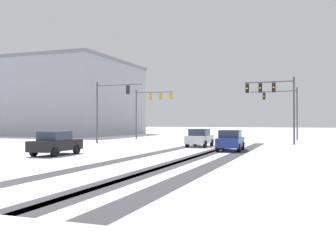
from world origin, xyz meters
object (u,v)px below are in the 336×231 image
at_px(traffic_signal_far_left, 151,103).
at_px(office_building_far_left_block, 55,99).
at_px(traffic_signal_near_left, 109,102).
at_px(traffic_signal_near_right, 274,96).
at_px(car_white_lead, 200,138).
at_px(car_blue_second, 230,140).
at_px(traffic_signal_far_right, 284,105).
at_px(car_black_third, 56,143).

relative_size(traffic_signal_far_left, office_building_far_left_block, 0.25).
distance_m(traffic_signal_far_left, traffic_signal_near_left, 10.16).
relative_size(traffic_signal_near_right, traffic_signal_far_left, 1.00).
height_order(car_white_lead, car_blue_second, same).
distance_m(traffic_signal_far_left, traffic_signal_far_right, 16.81).
relative_size(traffic_signal_far_left, traffic_signal_far_right, 1.00).
bearing_deg(traffic_signal_far_right, car_blue_second, -98.29).
height_order(traffic_signal_near_left, car_blue_second, traffic_signal_near_left).
bearing_deg(traffic_signal_far_right, traffic_signal_far_left, -165.99).
xyz_separation_m(traffic_signal_near_left, office_building_far_left_block, (-22.85, 21.87, 1.96)).
bearing_deg(traffic_signal_far_left, traffic_signal_far_right, 14.01).
relative_size(traffic_signal_far_left, car_white_lead, 1.58).
bearing_deg(traffic_signal_near_left, traffic_signal_far_right, 40.12).
xyz_separation_m(traffic_signal_far_right, car_white_lead, (-6.51, -16.04, -3.60)).
bearing_deg(office_building_far_left_block, car_blue_second, -37.04).
height_order(traffic_signal_far_right, office_building_far_left_block, office_building_far_left_block).
bearing_deg(car_blue_second, car_white_lead, 131.45).
bearing_deg(car_white_lead, office_building_far_left_block, 144.48).
bearing_deg(traffic_signal_near_left, traffic_signal_far_left, 86.84).
distance_m(traffic_signal_near_right, car_blue_second, 9.34).
bearing_deg(car_blue_second, traffic_signal_near_right, 71.64).
bearing_deg(traffic_signal_far_left, traffic_signal_near_left, -93.16).
relative_size(traffic_signal_near_left, car_blue_second, 1.56).
height_order(traffic_signal_far_right, car_black_third, traffic_signal_far_right).
xyz_separation_m(traffic_signal_far_left, traffic_signal_far_right, (16.30, 4.07, -0.35)).
relative_size(traffic_signal_near_left, office_building_far_left_block, 0.25).
distance_m(car_blue_second, office_building_far_left_block, 46.41).
relative_size(car_white_lead, car_blue_second, 0.98).
bearing_deg(traffic_signal_far_left, traffic_signal_near_right, -26.45).
bearing_deg(traffic_signal_near_right, car_white_lead, -147.43).
height_order(car_blue_second, office_building_far_left_block, office_building_far_left_block).
xyz_separation_m(traffic_signal_near_left, car_white_lead, (10.35, -1.83, -3.58)).
distance_m(traffic_signal_near_left, office_building_far_left_block, 31.69).
distance_m(traffic_signal_near_left, traffic_signal_far_right, 22.05).
height_order(traffic_signal_near_right, car_blue_second, traffic_signal_near_right).
bearing_deg(office_building_far_left_block, traffic_signal_near_left, -43.74).
distance_m(traffic_signal_near_right, traffic_signal_far_left, 17.92).
relative_size(traffic_signal_far_right, office_building_far_left_block, 0.25).
xyz_separation_m(traffic_signal_far_right, car_blue_second, (-2.93, -20.10, -3.60)).
bearing_deg(car_white_lead, traffic_signal_near_right, 32.57).
bearing_deg(traffic_signal_near_right, office_building_far_left_block, 153.46).
distance_m(traffic_signal_far_left, car_blue_second, 21.24).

